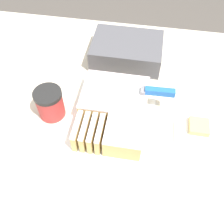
# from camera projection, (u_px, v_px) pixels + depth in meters

# --- Properties ---
(ground_plane) EXTENTS (8.00, 8.00, 0.00)m
(ground_plane) POSITION_uv_depth(u_px,v_px,m) (116.00, 205.00, 1.68)
(ground_plane) COLOR #4C4742
(countertop) EXTENTS (1.40, 1.10, 0.96)m
(countertop) POSITION_uv_depth(u_px,v_px,m) (117.00, 173.00, 1.30)
(countertop) COLOR beige
(countertop) RESTS_ON ground_plane
(cake_board) EXTENTS (0.29, 0.36, 0.01)m
(cake_board) POSITION_uv_depth(u_px,v_px,m) (112.00, 119.00, 0.91)
(cake_board) COLOR white
(cake_board) RESTS_ON countertop
(cake) EXTENTS (0.22, 0.29, 0.08)m
(cake) POSITION_uv_depth(u_px,v_px,m) (114.00, 110.00, 0.88)
(cake) COLOR tan
(cake) RESTS_ON cake_board
(knife) EXTENTS (0.28, 0.04, 0.02)m
(knife) POSITION_uv_depth(u_px,v_px,m) (148.00, 91.00, 0.87)
(knife) COLOR silver
(knife) RESTS_ON cake
(coffee_cup) EXTENTS (0.09, 0.09, 0.11)m
(coffee_cup) POSITION_uv_depth(u_px,v_px,m) (50.00, 103.00, 0.88)
(coffee_cup) COLOR #B23333
(coffee_cup) RESTS_ON countertop
(paper_napkin) EXTENTS (0.16, 0.16, 0.01)m
(paper_napkin) POSITION_uv_depth(u_px,v_px,m) (198.00, 129.00, 0.88)
(paper_napkin) COLOR white
(paper_napkin) RESTS_ON countertop
(brownie) EXTENTS (0.07, 0.07, 0.02)m
(brownie) POSITION_uv_depth(u_px,v_px,m) (199.00, 126.00, 0.87)
(brownie) COLOR tan
(brownie) RESTS_ON paper_napkin
(storage_box) EXTENTS (0.28, 0.20, 0.09)m
(storage_box) POSITION_uv_depth(u_px,v_px,m) (127.00, 51.00, 1.06)
(storage_box) COLOR #47474C
(storage_box) RESTS_ON countertop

